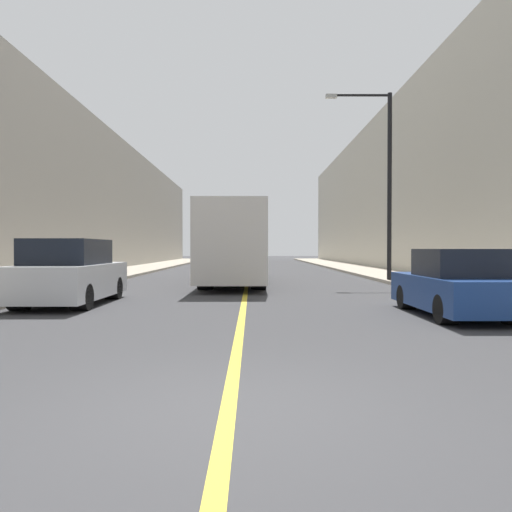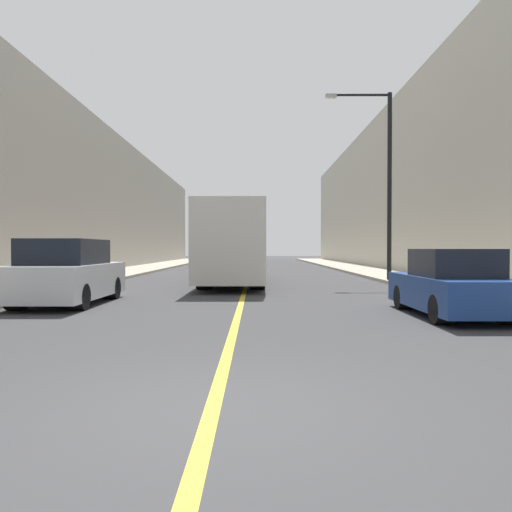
# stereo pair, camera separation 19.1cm
# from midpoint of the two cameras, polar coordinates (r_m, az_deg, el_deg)

# --- Properties ---
(ground_plane) EXTENTS (200.00, 200.00, 0.00)m
(ground_plane) POSITION_cam_midpoint_polar(r_m,az_deg,el_deg) (4.94, -4.44, -17.58)
(ground_plane) COLOR #38383A
(sidewalk_left) EXTENTS (3.45, 72.00, 0.15)m
(sidewalk_left) POSITION_cam_midpoint_polar(r_m,az_deg,el_deg) (35.67, -13.79, -1.56)
(sidewalk_left) COLOR #A89E8C
(sidewalk_left) RESTS_ON ground
(sidewalk_right) EXTENTS (3.45, 72.00, 0.15)m
(sidewalk_right) POSITION_cam_midpoint_polar(r_m,az_deg,el_deg) (35.52, 11.86, -1.56)
(sidewalk_right) COLOR #A89E8C
(sidewalk_right) RESTS_ON ground
(building_row_left) EXTENTS (4.00, 72.00, 9.93)m
(building_row_left) POSITION_cam_midpoint_polar(r_m,az_deg,el_deg) (36.83, -19.50, 6.10)
(building_row_left) COLOR gray
(building_row_left) RESTS_ON ground
(building_row_right) EXTENTS (4.00, 72.00, 11.72)m
(building_row_right) POSITION_cam_midpoint_polar(r_m,az_deg,el_deg) (36.72, 17.62, 7.53)
(building_row_right) COLOR #B7B2A3
(building_row_right) RESTS_ON ground
(road_center_line) EXTENTS (0.16, 72.00, 0.01)m
(road_center_line) POSITION_cam_midpoint_polar(r_m,az_deg,el_deg) (34.71, -0.99, -1.72)
(road_center_line) COLOR gold
(road_center_line) RESTS_ON ground
(bus) EXTENTS (2.59, 12.38, 3.31)m
(bus) POSITION_cam_midpoint_polar(r_m,az_deg,el_deg) (22.77, -2.61, 1.40)
(bus) COLOR silver
(bus) RESTS_ON ground
(parked_suv_left) EXTENTS (1.98, 4.62, 1.82)m
(parked_suv_left) POSITION_cam_midpoint_polar(r_m,az_deg,el_deg) (14.85, -20.83, -1.97)
(parked_suv_left) COLOR silver
(parked_suv_left) RESTS_ON ground
(car_right_near) EXTENTS (1.76, 4.23, 1.55)m
(car_right_near) POSITION_cam_midpoint_polar(r_m,az_deg,el_deg) (12.38, 21.41, -3.21)
(car_right_near) COLOR navy
(car_right_near) RESTS_ON ground
(street_lamp_right) EXTENTS (3.01, 0.24, 8.45)m
(street_lamp_right) POSITION_cam_midpoint_polar(r_m,az_deg,el_deg) (23.60, 14.18, 9.15)
(street_lamp_right) COLOR black
(street_lamp_right) RESTS_ON sidewalk_right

